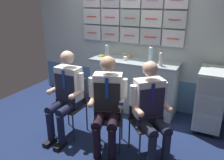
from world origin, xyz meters
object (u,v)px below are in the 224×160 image
(service_trolley, at_px, (211,98))
(folding_chair_left, at_px, (73,99))
(sparkling_bottle_green, at_px, (151,54))
(crew_member_left, at_px, (66,91))
(snack_banana, at_px, (103,56))
(crew_member_right, at_px, (151,108))
(folding_chair_right, at_px, (145,115))
(folding_chair_center, at_px, (109,109))
(crew_member_center, at_px, (107,101))
(coffee_cup_white, at_px, (129,56))

(service_trolley, bearing_deg, folding_chair_left, -151.69)
(folding_chair_left, xyz_separation_m, sparkling_bottle_green, (0.83, 1.14, 0.55))
(crew_member_left, relative_size, sparkling_bottle_green, 4.37)
(snack_banana, bearing_deg, crew_member_left, -85.99)
(crew_member_left, bearing_deg, sparkling_bottle_green, 57.53)
(crew_member_right, xyz_separation_m, snack_banana, (-1.34, 1.20, 0.25))
(folding_chair_right, bearing_deg, service_trolley, 53.57)
(folding_chair_center, bearing_deg, sparkling_bottle_green, 80.81)
(sparkling_bottle_green, bearing_deg, folding_chair_right, -74.58)
(crew_member_center, height_order, folding_chair_right, crew_member_center)
(crew_member_center, distance_m, folding_chair_right, 0.53)
(service_trolley, bearing_deg, crew_member_left, -148.03)
(folding_chair_left, distance_m, crew_member_right, 1.27)
(crew_member_center, height_order, coffee_cup_white, crew_member_center)
(folding_chair_center, bearing_deg, coffee_cup_white, 100.97)
(folding_chair_right, xyz_separation_m, coffee_cup_white, (-0.75, 1.23, 0.44))
(coffee_cup_white, relative_size, snack_banana, 0.44)
(coffee_cup_white, distance_m, snack_banana, 0.50)
(folding_chair_right, distance_m, coffee_cup_white, 1.50)
(service_trolley, height_order, crew_member_center, crew_member_center)
(folding_chair_left, relative_size, sparkling_bottle_green, 2.89)
(coffee_cup_white, bearing_deg, folding_chair_left, -107.25)
(folding_chair_right, distance_m, sparkling_bottle_green, 1.29)
(snack_banana, bearing_deg, folding_chair_right, -41.50)
(service_trolley, bearing_deg, folding_chair_center, -139.47)
(service_trolley, height_order, folding_chair_right, service_trolley)
(folding_chair_left, xyz_separation_m, snack_banana, (-0.09, 1.11, 0.43))
(folding_chair_right, height_order, snack_banana, snack_banana)
(snack_banana, bearing_deg, folding_chair_center, -57.80)
(sparkling_bottle_green, relative_size, snack_banana, 1.72)
(service_trolley, distance_m, crew_member_left, 2.21)
(crew_member_center, xyz_separation_m, sparkling_bottle_green, (0.14, 1.34, 0.36))
(folding_chair_right, relative_size, snack_banana, 4.96)
(service_trolley, distance_m, crew_member_right, 1.28)
(service_trolley, height_order, folding_chair_left, service_trolley)
(service_trolley, distance_m, folding_chair_left, 2.12)
(folding_chair_center, xyz_separation_m, crew_member_right, (0.61, -0.05, 0.18))
(folding_chair_left, bearing_deg, service_trolley, 28.31)
(folding_chair_center, xyz_separation_m, crew_member_center, (0.05, -0.15, 0.19))
(folding_chair_center, relative_size, snack_banana, 4.96)
(coffee_cup_white, bearing_deg, snack_banana, -163.58)
(coffee_cup_white, bearing_deg, folding_chair_right, -58.45)
(folding_chair_left, bearing_deg, folding_chair_center, -4.13)
(service_trolley, height_order, coffee_cup_white, coffee_cup_white)
(folding_chair_left, xyz_separation_m, crew_member_center, (0.69, -0.20, 0.19))
(service_trolley, bearing_deg, snack_banana, 177.06)
(crew_member_center, height_order, snack_banana, crew_member_center)
(folding_chair_right, relative_size, coffee_cup_white, 11.38)
(crew_member_left, bearing_deg, coffee_cup_white, 74.63)
(crew_member_center, xyz_separation_m, crew_member_right, (0.56, 0.10, -0.02))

